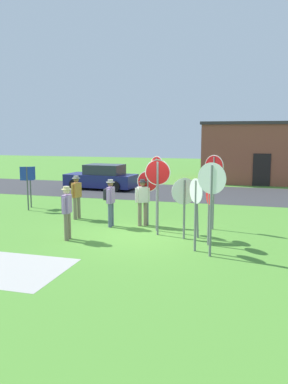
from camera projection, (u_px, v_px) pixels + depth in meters
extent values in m
plane|color=#518E33|center=(137.00, 236.00, 12.97)|extent=(80.00, 80.00, 0.00)
cube|color=#38383A|center=(186.00, 193.00, 22.32)|extent=(60.00, 6.40, 0.01)
cube|color=#ADAAA3|center=(3.00, 268.00, 9.86)|extent=(3.20, 2.40, 0.01)
cube|color=brown|center=(262.00, 153.00, 27.41)|extent=(7.85, 5.35, 3.96)
cube|color=#383333|center=(263.00, 124.00, 27.10)|extent=(8.05, 5.55, 0.20)
cube|color=black|center=(262.00, 170.00, 24.99)|extent=(1.10, 0.08, 2.10)
cube|color=navy|center=(101.00, 180.00, 23.84)|extent=(4.41, 2.08, 0.76)
cube|color=#2D333D|center=(104.00, 169.00, 23.65)|extent=(2.33, 1.68, 0.60)
cylinder|color=black|center=(74.00, 185.00, 23.47)|extent=(0.65, 0.26, 0.64)
cylinder|color=black|center=(88.00, 181.00, 25.15)|extent=(0.65, 0.26, 0.64)
cylinder|color=black|center=(115.00, 187.00, 22.59)|extent=(0.65, 0.26, 0.64)
cylinder|color=black|center=(127.00, 183.00, 24.26)|extent=(0.65, 0.26, 0.64)
cylinder|color=slate|center=(213.00, 194.00, 13.69)|extent=(0.10, 0.10, 2.59)
cylinder|color=white|center=(214.00, 166.00, 13.55)|extent=(0.68, 0.39, 0.77)
cylinder|color=red|center=(214.00, 166.00, 13.54)|extent=(0.63, 0.36, 0.71)
cylinder|color=slate|center=(184.00, 210.00, 12.48)|extent=(0.09, 0.09, 1.92)
cylinder|color=white|center=(185.00, 191.00, 12.39)|extent=(0.77, 0.39, 0.85)
cylinder|color=red|center=(184.00, 191.00, 12.40)|extent=(0.71, 0.37, 0.79)
cylinder|color=slate|center=(211.00, 211.00, 10.65)|extent=(0.09, 0.09, 2.55)
cylinder|color=white|center=(212.00, 178.00, 10.52)|extent=(0.80, 0.35, 0.86)
cylinder|color=red|center=(212.00, 178.00, 10.52)|extent=(0.74, 0.33, 0.80)
cylinder|color=slate|center=(158.00, 199.00, 12.92)|extent=(0.08, 0.14, 2.48)
cylinder|color=white|center=(158.00, 172.00, 12.79)|extent=(0.85, 0.08, 0.85)
cylinder|color=red|center=(158.00, 172.00, 12.78)|extent=(0.79, 0.08, 0.79)
cylinder|color=slate|center=(197.00, 210.00, 12.63)|extent=(0.16, 0.12, 1.87)
cylinder|color=white|center=(198.00, 189.00, 12.52)|extent=(0.25, 0.60, 0.62)
cylinder|color=red|center=(197.00, 189.00, 12.52)|extent=(0.23, 0.56, 0.58)
cylinder|color=slate|center=(209.00, 215.00, 11.79)|extent=(0.09, 0.09, 1.85)
cylinder|color=white|center=(209.00, 194.00, 11.69)|extent=(0.28, 0.61, 0.66)
cylinder|color=red|center=(209.00, 194.00, 11.69)|extent=(0.26, 0.57, 0.61)
cylinder|color=slate|center=(195.00, 216.00, 11.17)|extent=(0.10, 0.10, 2.07)
cylinder|color=white|center=(196.00, 191.00, 11.06)|extent=(0.45, 0.58, 0.72)
cylinder|color=red|center=(196.00, 191.00, 11.07)|extent=(0.42, 0.54, 0.67)
cylinder|color=slate|center=(148.00, 199.00, 14.39)|extent=(0.08, 0.08, 1.97)
cylinder|color=white|center=(148.00, 181.00, 14.29)|extent=(0.77, 0.15, 0.78)
cylinder|color=red|center=(148.00, 181.00, 14.28)|extent=(0.71, 0.14, 0.72)
cylinder|color=slate|center=(157.00, 195.00, 13.49)|extent=(0.10, 0.10, 2.56)
cylinder|color=white|center=(157.00, 167.00, 13.34)|extent=(0.60, 0.49, 0.76)
cylinder|color=red|center=(157.00, 167.00, 13.34)|extent=(0.56, 0.46, 0.70)
cylinder|color=#4C5670|center=(112.00, 214.00, 14.34)|extent=(0.14, 0.14, 0.88)
cylinder|color=#4C5670|center=(110.00, 215.00, 14.13)|extent=(0.14, 0.14, 0.88)
cube|color=#9E7AB2|center=(111.00, 195.00, 14.13)|extent=(0.24, 0.37, 0.58)
cylinder|color=#9E7AB2|center=(113.00, 195.00, 14.36)|extent=(0.09, 0.09, 0.52)
cylinder|color=#9E7AB2|center=(109.00, 197.00, 13.90)|extent=(0.09, 0.09, 0.52)
sphere|color=brown|center=(110.00, 184.00, 14.06)|extent=(0.21, 0.21, 0.21)
cylinder|color=gray|center=(110.00, 182.00, 14.06)|extent=(0.31, 0.31, 0.02)
cylinder|color=gray|center=(110.00, 181.00, 14.05)|extent=(0.19, 0.19, 0.09)
cube|color=#232328|center=(106.00, 194.00, 14.16)|extent=(0.15, 0.27, 0.40)
cylinder|color=#7A6B56|center=(69.00, 225.00, 12.58)|extent=(0.14, 0.14, 0.88)
cylinder|color=#7A6B56|center=(66.00, 227.00, 12.36)|extent=(0.14, 0.14, 0.88)
cube|color=#9E7AB2|center=(67.00, 204.00, 12.36)|extent=(0.25, 0.38, 0.58)
cylinder|color=#9E7AB2|center=(70.00, 203.00, 12.60)|extent=(0.09, 0.09, 0.52)
cylinder|color=#9E7AB2|center=(64.00, 206.00, 12.13)|extent=(0.09, 0.09, 0.52)
sphere|color=beige|center=(66.00, 191.00, 12.30)|extent=(0.21, 0.21, 0.21)
cylinder|color=beige|center=(66.00, 189.00, 12.29)|extent=(0.32, 0.31, 0.02)
cylinder|color=beige|center=(66.00, 188.00, 12.28)|extent=(0.19, 0.19, 0.09)
cylinder|color=#7A6B56|center=(79.00, 208.00, 15.59)|extent=(0.14, 0.14, 0.88)
cylinder|color=#7A6B56|center=(75.00, 209.00, 15.40)|extent=(0.14, 0.14, 0.88)
cube|color=#B27533|center=(76.00, 190.00, 15.39)|extent=(0.32, 0.41, 0.58)
cylinder|color=#B27533|center=(81.00, 190.00, 15.59)|extent=(0.09, 0.09, 0.52)
cylinder|color=#B27533|center=(72.00, 191.00, 15.19)|extent=(0.09, 0.09, 0.52)
sphere|color=brown|center=(76.00, 180.00, 15.32)|extent=(0.21, 0.21, 0.21)
cylinder|color=gray|center=(76.00, 178.00, 15.31)|extent=(0.32, 0.31, 0.02)
cylinder|color=gray|center=(76.00, 177.00, 15.31)|extent=(0.19, 0.19, 0.09)
cylinder|color=#7A6B56|center=(145.00, 214.00, 14.39)|extent=(0.14, 0.14, 0.88)
cylinder|color=#7A6B56|center=(140.00, 214.00, 14.32)|extent=(0.14, 0.14, 0.88)
cube|color=beige|center=(143.00, 195.00, 14.25)|extent=(0.42, 0.39, 0.58)
cylinder|color=beige|center=(149.00, 195.00, 14.33)|extent=(0.09, 0.09, 0.52)
cylinder|color=beige|center=(136.00, 195.00, 14.18)|extent=(0.09, 0.09, 0.52)
sphere|color=brown|center=(143.00, 183.00, 14.19)|extent=(0.21, 0.21, 0.21)
cylinder|color=#333338|center=(143.00, 182.00, 14.18)|extent=(0.31, 0.31, 0.02)
cylinder|color=#333338|center=(143.00, 180.00, 14.17)|extent=(0.19, 0.19, 0.09)
cube|color=#232328|center=(141.00, 193.00, 14.41)|extent=(0.29, 0.26, 0.40)
cylinder|color=#4C4C51|center=(30.00, 187.00, 17.81)|extent=(0.06, 0.06, 1.88)
cube|color=#1E389E|center=(30.00, 173.00, 17.71)|extent=(0.22, 0.58, 0.60)
cylinder|color=#4C4C51|center=(28.00, 189.00, 17.14)|extent=(0.06, 0.06, 1.94)
cube|color=#1E389E|center=(27.00, 174.00, 17.04)|extent=(0.57, 0.24, 0.60)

